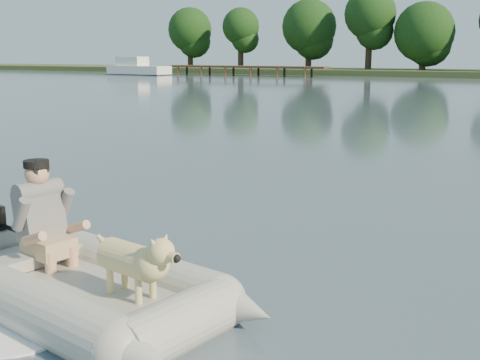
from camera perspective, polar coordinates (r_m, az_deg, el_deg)
The scene contains 6 objects.
water at distance 6.42m, azimuth -11.96°, elevation -9.88°, with size 160.00×160.00×0.00m, color slate.
dock at distance 63.96m, azimuth 0.58°, elevation 10.31°, with size 18.00×2.00×1.04m, color #4C331E, non-canonical shape.
dinghy at distance 5.88m, azimuth -14.94°, elevation -5.86°, with size 4.74×3.35×1.40m, color #AAAAA5, non-canonical shape.
man at distance 6.43m, azimuth -18.38°, elevation -2.83°, with size 0.73×0.63×1.09m, color slate, non-canonical shape.
dog at distance 5.44m, azimuth -10.34°, elevation -7.93°, with size 0.94×0.34×0.63m, color tan, non-canonical shape.
cabin_cruiser at distance 67.46m, azimuth -9.59°, elevation 10.63°, with size 7.53×2.69×2.33m, color white, non-canonical shape.
Camera 1 is at (3.93, -4.49, 2.36)m, focal length 45.00 mm.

